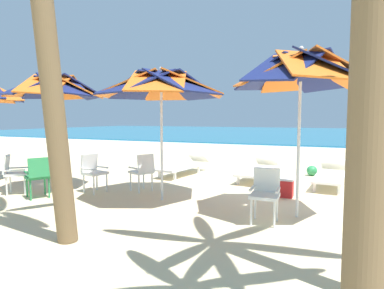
# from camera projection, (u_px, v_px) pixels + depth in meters

# --- Properties ---
(ground_plane) EXTENTS (80.00, 80.00, 0.00)m
(ground_plane) POSITION_uv_depth(u_px,v_px,m) (296.00, 189.00, 7.50)
(ground_plane) COLOR beige
(sea) EXTENTS (80.00, 36.00, 0.10)m
(sea) POSITION_uv_depth(u_px,v_px,m) (324.00, 133.00, 34.74)
(sea) COLOR teal
(sea) RESTS_ON ground
(surf_foam) EXTENTS (80.00, 0.70, 0.01)m
(surf_foam) POSITION_uv_depth(u_px,v_px,m) (317.00, 148.00, 18.03)
(surf_foam) COLOR white
(surf_foam) RESTS_ON ground
(beach_umbrella_0) EXTENTS (2.29, 2.29, 2.84)m
(beach_umbrella_0) POSITION_uv_depth(u_px,v_px,m) (301.00, 71.00, 5.21)
(beach_umbrella_0) COLOR silver
(beach_umbrella_0) RESTS_ON ground
(plastic_chair_0) EXTENTS (0.46, 0.48, 0.87)m
(plastic_chair_0) POSITION_uv_depth(u_px,v_px,m) (265.00, 192.00, 5.10)
(plastic_chair_0) COLOR white
(plastic_chair_0) RESTS_ON ground
(beach_umbrella_1) EXTENTS (2.61, 2.61, 2.68)m
(beach_umbrella_1) POSITION_uv_depth(u_px,v_px,m) (161.00, 85.00, 6.33)
(beach_umbrella_1) COLOR silver
(beach_umbrella_1) RESTS_ON ground
(plastic_chair_1) EXTENTS (0.60, 0.59, 0.87)m
(plastic_chair_1) POSITION_uv_depth(u_px,v_px,m) (143.00, 170.00, 7.24)
(plastic_chair_1) COLOR white
(plastic_chair_1) RESTS_ON ground
(beach_umbrella_2) EXTENTS (2.17, 2.17, 2.72)m
(beach_umbrella_2) POSITION_uv_depth(u_px,v_px,m) (55.00, 88.00, 7.19)
(beach_umbrella_2) COLOR silver
(beach_umbrella_2) RESTS_ON ground
(plastic_chair_2) EXTENTS (0.62, 0.60, 0.87)m
(plastic_chair_2) POSITION_uv_depth(u_px,v_px,m) (38.00, 175.00, 6.62)
(plastic_chair_2) COLOR #2D8C4C
(plastic_chair_2) RESTS_ON ground
(plastic_chair_3) EXTENTS (0.55, 0.52, 0.87)m
(plastic_chair_3) POSITION_uv_depth(u_px,v_px,m) (93.00, 170.00, 7.18)
(plastic_chair_3) COLOR white
(plastic_chair_3) RESTS_ON ground
(plastic_chair_4) EXTENTS (0.63, 0.63, 0.87)m
(plastic_chair_4) POSITION_uv_depth(u_px,v_px,m) (13.00, 172.00, 7.02)
(plastic_chair_4) COLOR white
(plastic_chair_4) RESTS_ON ground
(sun_lounger_0) EXTENTS (0.80, 2.19, 0.62)m
(sun_lounger_0) POSITION_uv_depth(u_px,v_px,m) (330.00, 175.00, 7.85)
(sun_lounger_0) COLOR white
(sun_lounger_0) RESTS_ON ground
(sun_lounger_1) EXTENTS (0.79, 2.19, 0.62)m
(sun_lounger_1) POSITION_uv_depth(u_px,v_px,m) (258.00, 169.00, 8.67)
(sun_lounger_1) COLOR white
(sun_lounger_1) RESTS_ON ground
(sun_lounger_2) EXTENTS (0.90, 2.21, 0.62)m
(sun_lounger_2) POSITION_uv_depth(u_px,v_px,m) (184.00, 165.00, 9.45)
(sun_lounger_2) COLOR white
(sun_lounger_2) RESTS_ON ground
(cooler_box) EXTENTS (0.50, 0.34, 0.40)m
(cooler_box) POSITION_uv_depth(u_px,v_px,m) (281.00, 187.00, 6.83)
(cooler_box) COLOR red
(cooler_box) RESTS_ON ground
(beach_ball) EXTENTS (0.30, 0.30, 0.30)m
(beach_ball) POSITION_uv_depth(u_px,v_px,m) (312.00, 171.00, 9.26)
(beach_ball) COLOR #2D8C4C
(beach_ball) RESTS_ON ground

